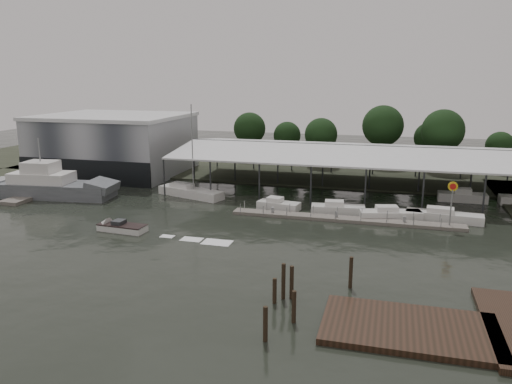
% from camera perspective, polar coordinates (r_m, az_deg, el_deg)
% --- Properties ---
extents(ground, '(200.00, 200.00, 0.00)m').
position_cam_1_polar(ground, '(55.82, -6.53, -4.94)').
color(ground, black).
rests_on(ground, ground).
extents(land_strip_far, '(140.00, 30.00, 0.30)m').
position_cam_1_polar(land_strip_far, '(94.88, 2.91, 2.77)').
color(land_strip_far, '#373D2D').
rests_on(land_strip_far, ground).
extents(land_strip_west, '(20.00, 40.00, 0.30)m').
position_cam_1_polar(land_strip_west, '(100.82, -21.52, 2.48)').
color(land_strip_west, '#373D2D').
rests_on(land_strip_west, ground).
extents(storage_warehouse, '(24.50, 20.50, 10.50)m').
position_cam_1_polar(storage_warehouse, '(93.31, -15.86, 5.33)').
color(storage_warehouse, '#9EA2A9').
rests_on(storage_warehouse, ground).
extents(covered_boat_shed, '(58.24, 24.00, 6.96)m').
position_cam_1_polar(covered_boat_shed, '(77.99, 13.00, 4.65)').
color(covered_boat_shed, white).
rests_on(covered_boat_shed, ground).
extents(trawler_dock, '(3.00, 18.00, 0.50)m').
position_cam_1_polar(trawler_dock, '(82.35, -22.52, 0.25)').
color(trawler_dock, slate).
rests_on(trawler_dock, ground).
extents(floating_dock, '(28.00, 2.00, 1.40)m').
position_cam_1_polar(floating_dock, '(61.77, 10.07, -3.07)').
color(floating_dock, slate).
rests_on(floating_dock, ground).
extents(shell_fuel_sign, '(1.10, 0.18, 5.55)m').
position_cam_1_polar(shell_fuel_sign, '(61.02, 21.50, -0.39)').
color(shell_fuel_sign, gray).
rests_on(shell_fuel_sign, ground).
extents(boardwalk_platform, '(15.00, 12.00, 0.50)m').
position_cam_1_polar(boardwalk_platform, '(38.21, 21.06, -14.36)').
color(boardwalk_platform, '#321F14').
rests_on(boardwalk_platform, ground).
extents(grey_trawler, '(19.55, 7.19, 8.84)m').
position_cam_1_polar(grey_trawler, '(78.32, -22.43, 0.63)').
color(grey_trawler, slate).
rests_on(grey_trawler, ground).
extents(white_sailboat, '(10.75, 5.71, 13.56)m').
position_cam_1_polar(white_sailboat, '(73.39, -7.56, -0.01)').
color(white_sailboat, silver).
rests_on(white_sailboat, ground).
extents(speedboat_underway, '(17.27, 3.44, 2.00)m').
position_cam_1_polar(speedboat_underway, '(59.07, -15.45, -3.91)').
color(speedboat_underway, silver).
rests_on(speedboat_underway, ground).
extents(moored_cruiser_0, '(5.82, 3.11, 1.70)m').
position_cam_1_polar(moored_cruiser_0, '(65.79, 2.56, -1.49)').
color(moored_cruiser_0, silver).
rests_on(moored_cruiser_0, ground).
extents(moored_cruiser_1, '(6.96, 2.96, 1.70)m').
position_cam_1_polar(moored_cruiser_1, '(64.76, 9.29, -1.90)').
color(moored_cruiser_1, silver).
rests_on(moored_cruiser_1, ground).
extents(moored_cruiser_2, '(7.75, 3.95, 1.70)m').
position_cam_1_polar(moored_cruiser_2, '(63.58, 15.07, -2.47)').
color(moored_cruiser_2, silver).
rests_on(moored_cruiser_2, ground).
extents(moored_cruiser_3, '(9.12, 3.14, 1.70)m').
position_cam_1_polar(moored_cruiser_3, '(64.84, 20.64, -2.57)').
color(moored_cruiser_3, silver).
rests_on(moored_cruiser_3, ground).
extents(mooring_pilings, '(5.76, 10.47, 3.55)m').
position_cam_1_polar(mooring_pilings, '(38.93, 4.53, -11.62)').
color(mooring_pilings, '#312418').
rests_on(mooring_pilings, ground).
extents(horizon_tree_line, '(71.51, 11.20, 11.73)m').
position_cam_1_polar(horizon_tree_line, '(98.07, 16.93, 6.41)').
color(horizon_tree_line, black).
rests_on(horizon_tree_line, ground).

